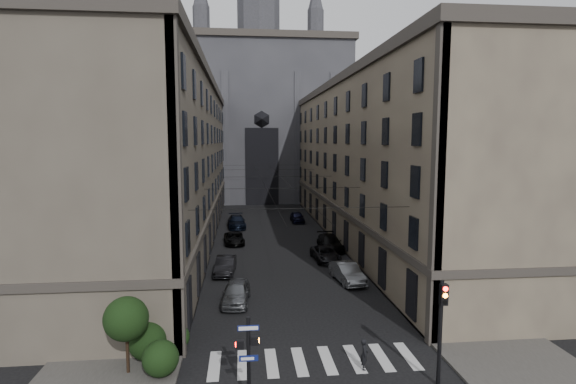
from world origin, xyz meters
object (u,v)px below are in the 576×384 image
object	(u,v)px
pedestrian_signal_left	(248,353)
traffic_light_right	(441,320)
car_left_midfar	(234,238)
pedestrian	(364,354)
car_right_midnear	(325,254)
car_right_near	(347,273)
car_right_far	(297,217)
car_left_near	(236,292)
car_left_midnear	(225,265)
car_right_midfar	(330,243)
car_left_far	(237,222)
gothic_tower	(259,110)

from	to	relation	value
pedestrian_signal_left	traffic_light_right	distance (m)	9.18
car_left_midfar	pedestrian	bearing A→B (deg)	-80.95
car_left_midfar	traffic_light_right	bearing A→B (deg)	-76.39
car_left_midfar	car_right_midnear	size ratio (longest dim) A/B	0.95
car_right_near	car_right_far	size ratio (longest dim) A/B	1.10
car_left_midfar	pedestrian	world-z (taller)	pedestrian
pedestrian_signal_left	car_right_near	world-z (taller)	pedestrian_signal_left
car_left_near	car_left_midnear	distance (m)	7.41
traffic_light_right	car_right_midfar	distance (m)	27.30
car_right_midnear	traffic_light_right	bearing A→B (deg)	-90.68
car_right_midfar	car_left_near	bearing A→B (deg)	-124.29
car_right_near	car_right_far	distance (m)	27.78
traffic_light_right	car_right_near	world-z (taller)	traffic_light_right
car_left_near	pedestrian	xyz separation A→B (m)	(6.66, -10.20, 0.01)
car_left_far	car_right_far	distance (m)	9.24
pedestrian_signal_left	car_left_near	distance (m)	12.66
car_left_midnear	car_right_far	size ratio (longest dim) A/B	1.05
traffic_light_right	car_right_far	bearing A→B (deg)	91.83
car_right_far	gothic_tower	bearing A→B (deg)	97.52
traffic_light_right	car_right_midfar	bearing A→B (deg)	89.82
car_right_midnear	car_right_far	bearing A→B (deg)	86.77
pedestrian_signal_left	car_left_near	xyz separation A→B (m)	(-0.69, 12.55, -1.53)
pedestrian_signal_left	car_right_midnear	size ratio (longest dim) A/B	0.82
gothic_tower	pedestrian_signal_left	xyz separation A→B (m)	(-3.51, -73.46, -15.48)
gothic_tower	car_left_far	size ratio (longest dim) A/B	10.27
car_left_near	car_right_far	distance (m)	32.85
car_right_far	pedestrian	distance (m)	41.99
car_right_near	car_right_midnear	bearing A→B (deg)	86.92
car_right_near	car_right_midnear	size ratio (longest dim) A/B	0.99
car_left_midfar	car_right_midfar	xyz separation A→B (m)	(10.33, -3.80, 0.14)
car_right_near	car_left_near	bearing A→B (deg)	-164.21
car_left_midfar	car_right_midfar	bearing A→B (deg)	-24.89
car_left_near	car_left_midnear	size ratio (longest dim) A/B	1.01
pedestrian_signal_left	car_left_far	distance (m)	41.10
car_left_far	pedestrian	size ratio (longest dim) A/B	3.50
traffic_light_right	car_left_midnear	xyz separation A→B (m)	(-10.82, 19.47, -2.53)
car_left_midnear	car_left_far	world-z (taller)	car_left_far
car_left_midfar	pedestrian	xyz separation A→B (m)	(7.10, -29.06, 0.16)
gothic_tower	car_right_far	bearing A→B (deg)	-81.80
car_left_near	car_right_near	bearing A→B (deg)	28.03
pedestrian_signal_left	pedestrian	bearing A→B (deg)	21.50
traffic_light_right	car_left_far	xyz separation A→B (m)	(-10.06, 40.65, -2.47)
car_left_far	pedestrian_signal_left	bearing A→B (deg)	-92.35
gothic_tower	car_right_midfar	bearing A→B (deg)	-82.93
gothic_tower	pedestrian_signal_left	size ratio (longest dim) A/B	14.50
car_left_far	pedestrian	distance (m)	39.33
pedestrian_signal_left	car_right_midfar	size ratio (longest dim) A/B	0.73
car_left_midfar	car_left_far	bearing A→B (deg)	84.24
car_left_midnear	pedestrian	size ratio (longest dim) A/B	2.86
pedestrian_signal_left	car_right_midnear	distance (m)	24.65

